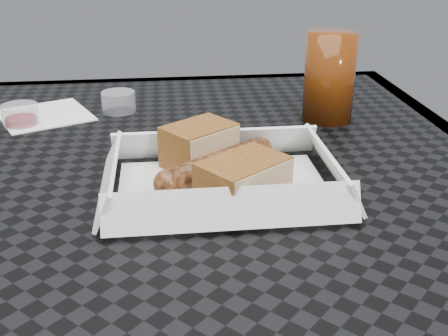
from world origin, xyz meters
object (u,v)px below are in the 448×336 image
(drink_glass, at_px, (329,77))
(patio_table, at_px, (170,222))
(bratwurst, at_px, (217,166))
(food_tray, at_px, (223,188))

(drink_glass, bearing_deg, patio_table, -148.96)
(bratwurst, xyz_separation_m, drink_glass, (0.18, 0.19, 0.04))
(patio_table, distance_m, food_tray, 0.12)
(food_tray, distance_m, drink_glass, 0.28)
(patio_table, bearing_deg, bratwurst, -44.33)
(food_tray, height_order, bratwurst, bratwurst)
(patio_table, relative_size, bratwurst, 5.79)
(drink_glass, bearing_deg, food_tray, -129.43)
(patio_table, relative_size, drink_glass, 6.42)
(food_tray, bearing_deg, drink_glass, 50.57)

